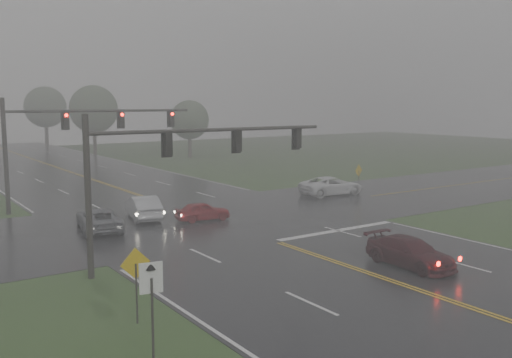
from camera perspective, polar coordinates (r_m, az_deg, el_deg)
main_road at (r=35.25m, az=-3.51°, el=-4.45°), size 18.00×160.00×0.02m
cross_street at (r=36.95m, az=-5.10°, el=-3.90°), size 120.00×14.00×0.02m
stop_bar at (r=33.48m, az=8.14°, el=-5.17°), size 8.50×0.50×0.01m
sedan_maroon at (r=27.08m, az=15.12°, el=-8.46°), size 1.89×4.51×1.30m
sedan_red at (r=36.16m, az=-5.35°, el=-4.16°), size 3.60×1.84×1.17m
sedan_silver at (r=37.18m, az=-11.19°, el=-3.95°), size 2.48×4.79×1.50m
car_grey at (r=34.41m, az=-15.37°, el=-5.02°), size 3.01×5.07×1.32m
pickup_white at (r=46.23m, az=7.52°, el=-1.59°), size 5.48×2.90×1.47m
signal_gantry_near at (r=25.98m, az=-8.51°, el=2.00°), size 12.46×0.30×6.94m
signal_gantry_far at (r=41.81m, az=-18.25°, el=4.57°), size 13.57×0.39×7.70m
sign_diamond_west at (r=19.70m, az=-11.93°, el=-9.14°), size 1.09×0.12×2.62m
sign_arrow_white at (r=16.52m, az=-10.40°, el=-11.23°), size 0.66×0.17×3.00m
sign_diamond_east at (r=46.64m, az=10.23°, el=0.49°), size 0.99×0.30×2.45m
tree_ne_a at (r=82.65m, az=-15.93°, el=6.72°), size 6.63×6.63×9.74m
tree_e_near at (r=77.03m, az=-6.67°, el=5.89°), size 5.22×5.22×7.66m
tree_n_far at (r=101.23m, az=-20.32°, el=6.76°), size 6.80×6.80×9.99m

